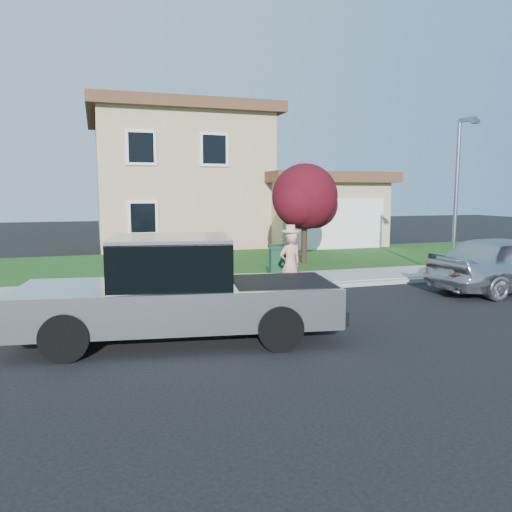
{
  "coord_description": "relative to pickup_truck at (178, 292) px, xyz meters",
  "views": [
    {
      "loc": [
        -4.14,
        -9.74,
        2.7
      ],
      "look_at": [
        -0.57,
        1.41,
        1.2
      ],
      "focal_mm": 35.0,
      "sensor_mm": 36.0,
      "label": 1
    }
  ],
  "objects": [
    {
      "name": "house",
      "position": [
        4.08,
        17.18,
        2.28
      ],
      "size": [
        14.0,
        11.3,
        6.85
      ],
      "color": "tan",
      "rests_on": "ground"
    },
    {
      "name": "street_lamp",
      "position": [
        8.95,
        3.5,
        1.87
      ],
      "size": [
        0.36,
        0.63,
        4.85
      ],
      "rotation": [
        0.0,
        0.0,
        0.33
      ],
      "color": "slate",
      "rests_on": "ground"
    },
    {
      "name": "lawn",
      "position": [
        3.77,
        9.3,
        -0.84
      ],
      "size": [
        40.0,
        7.0,
        0.1
      ],
      "primitive_type": "cube",
      "color": "#113E14",
      "rests_on": "ground"
    },
    {
      "name": "trash_bin",
      "position": [
        3.56,
        4.2,
        -0.2
      ],
      "size": [
        0.8,
        0.87,
        1.06
      ],
      "rotation": [
        0.0,
        0.0,
        -0.23
      ],
      "color": "#0F3920",
      "rests_on": "sidewalk"
    },
    {
      "name": "ornamental_tree",
      "position": [
        5.93,
        7.93,
        1.54
      ],
      "size": [
        2.65,
        2.39,
        3.64
      ],
      "color": "black",
      "rests_on": "lawn"
    },
    {
      "name": "ground",
      "position": [
        2.77,
        0.8,
        -0.89
      ],
      "size": [
        80.0,
        80.0,
        0.0
      ],
      "primitive_type": "plane",
      "color": "black",
      "rests_on": "ground"
    },
    {
      "name": "sidewalk",
      "position": [
        3.77,
        4.8,
        -0.82
      ],
      "size": [
        40.0,
        2.0,
        0.15
      ],
      "primitive_type": "cube",
      "color": "gray",
      "rests_on": "ground"
    },
    {
      "name": "woman",
      "position": [
        3.35,
        2.9,
        -0.0
      ],
      "size": [
        0.69,
        0.52,
        1.87
      ],
      "rotation": [
        0.0,
        0.0,
        3.34
      ],
      "color": "#E5957D",
      "rests_on": "ground"
    },
    {
      "name": "sedan",
      "position": [
        9.27,
        1.73,
        -0.11
      ],
      "size": [
        4.72,
        2.18,
        1.57
      ],
      "primitive_type": "imported",
      "rotation": [
        0.0,
        0.0,
        1.64
      ],
      "color": "#B2B5B9",
      "rests_on": "ground"
    },
    {
      "name": "pickup_truck",
      "position": [
        0.0,
        0.0,
        0.0
      ],
      "size": [
        6.04,
        2.81,
        1.91
      ],
      "rotation": [
        0.0,
        0.0,
        -0.15
      ],
      "color": "black",
      "rests_on": "ground"
    },
    {
      "name": "curb",
      "position": [
        3.77,
        3.7,
        -0.83
      ],
      "size": [
        40.0,
        0.2,
        0.12
      ],
      "primitive_type": "cube",
      "color": "gray",
      "rests_on": "ground"
    }
  ]
}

